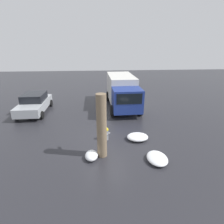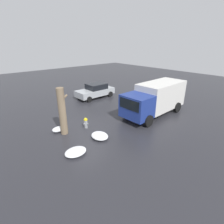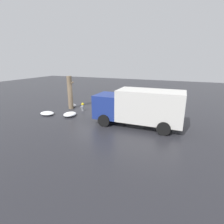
# 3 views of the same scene
# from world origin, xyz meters

# --- Properties ---
(ground_plane) EXTENTS (60.00, 60.00, 0.00)m
(ground_plane) POSITION_xyz_m (0.00, 0.00, 0.00)
(ground_plane) COLOR #28282D
(fire_hydrant) EXTENTS (0.38, 0.48, 0.80)m
(fire_hydrant) POSITION_xyz_m (-0.00, -0.00, 0.41)
(fire_hydrant) COLOR gray
(fire_hydrant) RESTS_ON ground_plane
(tree_trunk) EXTENTS (0.74, 0.48, 3.24)m
(tree_trunk) POSITION_xyz_m (-1.58, 0.28, 1.63)
(tree_trunk) COLOR #7F6B51
(tree_trunk) RESTS_ON ground_plane
(delivery_truck) EXTENTS (6.46, 2.61, 2.70)m
(delivery_truck) POSITION_xyz_m (5.97, -1.73, 1.49)
(delivery_truck) COLOR navy
(delivery_truck) RESTS_ON ground_plane
(pedestrian) EXTENTS (0.40, 0.40, 1.84)m
(pedestrian) POSITION_xyz_m (4.64, -1.15, 1.00)
(pedestrian) COLOR #23232D
(pedestrian) RESTS_ON ground_plane
(parked_car) EXTENTS (4.35, 2.11, 1.56)m
(parked_car) POSITION_xyz_m (5.04, 5.67, 0.79)
(parked_car) COLOR #ADB2B7
(parked_car) RESTS_ON ground_plane
(snow_pile_by_hydrant) EXTENTS (1.27, 0.99, 0.30)m
(snow_pile_by_hydrant) POSITION_xyz_m (-2.25, -2.36, 0.15)
(snow_pile_by_hydrant) COLOR white
(snow_pile_by_hydrant) RESTS_ON ground_plane
(snow_pile_curbside) EXTENTS (1.01, 1.25, 0.34)m
(snow_pile_curbside) POSITION_xyz_m (-0.15, -1.86, 0.17)
(snow_pile_curbside) COLOR white
(snow_pile_curbside) RESTS_ON ground_plane
(snow_pile_by_tree) EXTENTS (0.87, 0.63, 0.34)m
(snow_pile_by_tree) POSITION_xyz_m (-1.80, 0.81, 0.17)
(snow_pile_by_tree) COLOR white
(snow_pile_by_tree) RESTS_ON ground_plane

